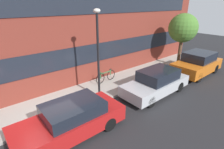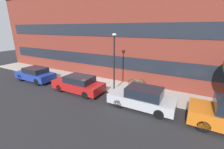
{
  "view_description": "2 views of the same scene",
  "coord_description": "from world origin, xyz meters",
  "views": [
    {
      "loc": [
        -2.03,
        -6.12,
        4.64
      ],
      "look_at": [
        3.15,
        0.12,
        1.31
      ],
      "focal_mm": 28.0,
      "sensor_mm": 36.0,
      "label": 1
    },
    {
      "loc": [
        7.69,
        -9.3,
        4.81
      ],
      "look_at": [
        2.43,
        0.3,
        1.37
      ],
      "focal_mm": 24.0,
      "sensor_mm": 36.0,
      "label": 2
    }
  ],
  "objects": [
    {
      "name": "ground_plane",
      "position": [
        0.0,
        0.0,
        0.0
      ],
      "size": [
        56.0,
        56.0,
        0.0
      ],
      "primitive_type": "plane",
      "color": "#232326"
    },
    {
      "name": "sidewalk_strip",
      "position": [
        0.0,
        1.22,
        0.05
      ],
      "size": [
        28.0,
        2.45,
        0.11
      ],
      "color": "#A8A399",
      "rests_on": "ground_plane"
    },
    {
      "name": "rowhouse_facade",
      "position": [
        0.0,
        2.89,
        4.2
      ],
      "size": [
        28.0,
        1.02,
        8.39
      ],
      "color": "maroon",
      "rests_on": "ground_plane"
    },
    {
      "name": "parked_car_blue",
      "position": [
        -5.01,
        -1.05,
        0.65
      ],
      "size": [
        3.87,
        1.62,
        1.29
      ],
      "rotation": [
        0.0,
        0.0,
        3.14
      ],
      "color": "#1E3899",
      "rests_on": "ground_plane"
    },
    {
      "name": "parked_car_red",
      "position": [
        0.21,
        -1.05,
        0.64
      ],
      "size": [
        4.07,
        1.65,
        1.29
      ],
      "rotation": [
        0.0,
        0.0,
        3.14
      ],
      "color": "#AD1919",
      "rests_on": "ground_plane"
    },
    {
      "name": "parked_car_silver",
      "position": [
        5.29,
        -1.05,
        0.66
      ],
      "size": [
        4.04,
        1.61,
        1.35
      ],
      "rotation": [
        0.0,
        0.0,
        3.14
      ],
      "color": "#B2B5BA",
      "rests_on": "ground_plane"
    },
    {
      "name": "fire_hydrant",
      "position": [
        -5.73,
        0.57,
        0.44
      ],
      "size": [
        0.46,
        0.26,
        0.65
      ],
      "color": "red",
      "rests_on": "sidewalk_strip"
    },
    {
      "name": "bicycle",
      "position": [
        3.98,
        1.74,
        0.48
      ],
      "size": [
        1.51,
        0.44,
        0.74
      ],
      "rotation": [
        0.0,
        0.0,
        3.2
      ],
      "color": "black",
      "rests_on": "sidewalk_strip"
    },
    {
      "name": "lamp_post",
      "position": [
        2.55,
        0.42,
        2.8
      ],
      "size": [
        0.32,
        0.32,
        4.32
      ],
      "color": "black",
      "rests_on": "sidewalk_strip"
    }
  ]
}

